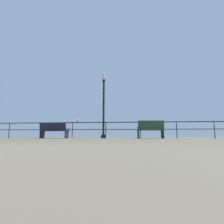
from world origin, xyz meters
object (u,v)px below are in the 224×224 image
at_px(lamppost_center, 104,103).
at_px(seagull_on_rail, 77,121).
at_px(bench_near_left, 54,130).
at_px(bench_near_right, 151,129).

distance_m(lamppost_center, seagull_on_rail, 2.05).
bearing_deg(bench_near_left, lamppost_center, 20.78).
xyz_separation_m(lamppost_center, seagull_on_rail, (-1.66, -0.20, -1.19)).
bearing_deg(seagull_on_rail, lamppost_center, 6.96).
bearing_deg(seagull_on_rail, bench_near_left, -142.63).
xyz_separation_m(bench_near_right, seagull_on_rail, (-4.44, 0.85, 0.55)).
bearing_deg(lamppost_center, bench_near_right, -20.78).
bearing_deg(lamppost_center, bench_near_left, -159.22).
xyz_separation_m(bench_near_left, lamppost_center, (2.77, 1.05, 1.77)).
bearing_deg(seagull_on_rail, bench_near_right, -10.88).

